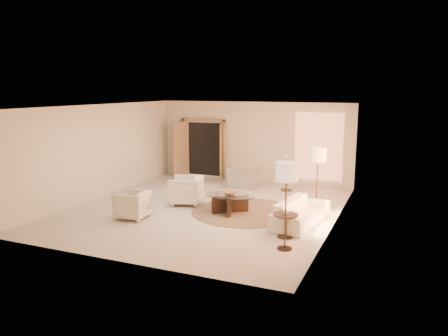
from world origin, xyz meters
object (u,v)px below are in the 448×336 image
at_px(accent_chair, 243,174).
at_px(end_table, 286,221).
at_px(floor_lamp_far, 286,176).
at_px(side_vase, 287,169).
at_px(bowl, 230,193).
at_px(coffee_table, 230,202).
at_px(armchair_right, 132,204).
at_px(side_table, 286,180).
at_px(sofa, 300,212).
at_px(floor_lamp_near, 318,158).
at_px(armchair_left, 186,189).
at_px(end_vase, 286,211).

xyz_separation_m(accent_chair, end_table, (2.63, -4.31, -0.07)).
relative_size(end_table, floor_lamp_far, 0.31).
relative_size(floor_lamp_far, side_vase, 7.10).
bearing_deg(accent_chair, bowl, 100.33).
bearing_deg(coffee_table, accent_chair, 104.28).
relative_size(armchair_right, floor_lamp_far, 0.43).
bearing_deg(floor_lamp_far, accent_chair, 119.20).
distance_m(armchair_right, side_table, 5.33).
relative_size(sofa, floor_lamp_near, 1.18).
relative_size(sofa, side_table, 3.59).
xyz_separation_m(coffee_table, floor_lamp_far, (2.05, -2.03, 1.24)).
height_order(armchair_left, armchair_right, armchair_left).
distance_m(coffee_table, bowl, 0.22).
xyz_separation_m(armchair_left, armchair_right, (-0.61, -1.76, -0.06)).
distance_m(accent_chair, end_vase, 5.05).
xyz_separation_m(armchair_left, end_vase, (3.36, -1.63, 0.17)).
height_order(floor_lamp_near, end_vase, floor_lamp_near).
bearing_deg(armchair_right, floor_lamp_far, 75.95).
bearing_deg(end_table, side_vase, 104.75).
height_order(sofa, bowl, sofa).
height_order(sofa, end_table, sofa).
relative_size(sofa, accent_chair, 2.09).
bearing_deg(sofa, coffee_table, 91.43).
relative_size(sofa, armchair_left, 2.34).
bearing_deg(floor_lamp_near, end_vase, -96.39).
xyz_separation_m(floor_lamp_near, bowl, (-2.11, -0.89, -0.95)).
distance_m(armchair_right, floor_lamp_far, 4.35).
height_order(floor_lamp_near, floor_lamp_far, floor_lamp_far).
relative_size(end_table, end_vase, 3.74).
height_order(coffee_table, side_vase, side_vase).
distance_m(armchair_left, bowl, 1.53).
relative_size(floor_lamp_near, bowl, 5.16).
xyz_separation_m(sofa, side_vase, (-1.25, 3.34, 0.40)).
xyz_separation_m(end_table, floor_lamp_far, (0.18, -0.72, 1.18)).
distance_m(sofa, bowl, 1.98).
bearing_deg(coffee_table, floor_lamp_near, 22.77).
xyz_separation_m(armchair_left, floor_lamp_far, (3.54, -2.35, 1.10)).
distance_m(floor_lamp_far, end_vase, 1.20).
bearing_deg(end_vase, coffee_table, 144.96).
height_order(accent_chair, end_table, accent_chair).
xyz_separation_m(accent_chair, end_vase, (2.63, -4.31, 0.18)).
xyz_separation_m(end_table, side_table, (-1.16, 4.40, -0.02)).
bearing_deg(floor_lamp_near, side_table, 122.47).
xyz_separation_m(armchair_right, accent_chair, (1.34, 4.43, 0.05)).
distance_m(accent_chair, floor_lamp_near, 3.72).
height_order(accent_chair, side_table, accent_chair).
bearing_deg(floor_lamp_far, sofa, 93.08).
distance_m(end_table, floor_lamp_near, 2.47).
xyz_separation_m(floor_lamp_far, side_vase, (-1.34, 5.12, -0.85)).
bearing_deg(armchair_left, armchair_right, -34.39).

